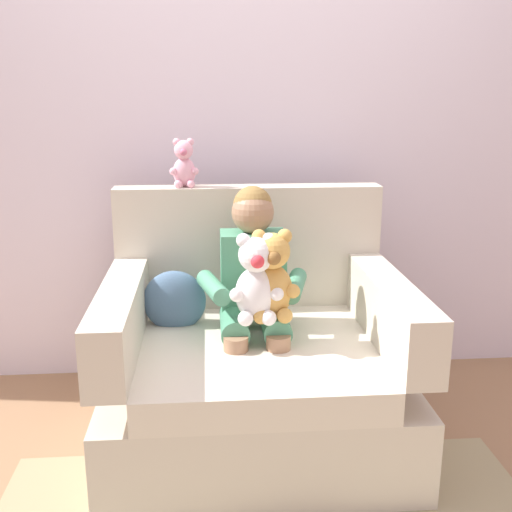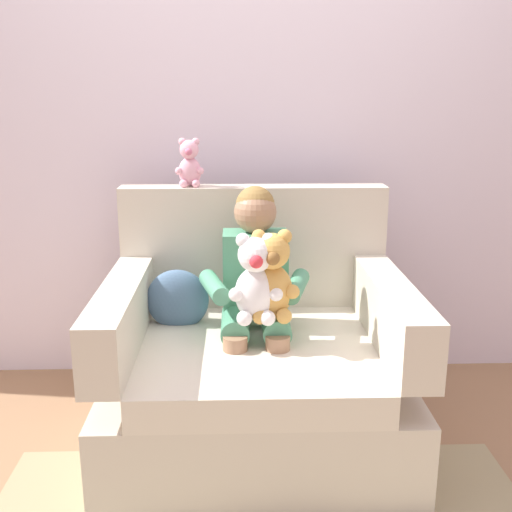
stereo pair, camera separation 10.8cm
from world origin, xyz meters
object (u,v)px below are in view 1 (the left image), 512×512
Objects in this scene: throw_pillow at (175,301)px; seated_child at (253,281)px; armchair at (255,366)px; plush_pink_on_backrest at (184,165)px; plush_white at (256,281)px; plush_honey at (272,278)px.

seated_child is at bearing -17.41° from throw_pillow.
seated_child reaches higher than throw_pillow.
plush_pink_on_backrest is (-0.28, 0.38, 0.77)m from armchair.
plush_pink_on_backrest is at bearing 120.65° from plush_white.
plush_white is at bearing -151.84° from plush_honey.
armchair is 5.56× the size of plush_pink_on_backrest.
plush_honey is at bearing -64.18° from armchair.
plush_white is 0.06m from plush_honey.
seated_child is 3.93× the size of plush_pink_on_backrest.
seated_child is 0.17m from plush_honey.
seated_child is (-0.00, 0.04, 0.35)m from armchair.
plush_honey is (0.05, -0.11, 0.41)m from armchair.
seated_child is 0.18m from plush_white.
armchair reaches higher than throw_pillow.
throw_pillow is (-0.32, 0.27, -0.16)m from plush_white.
seated_child is at bearing 91.70° from plush_white.
armchair is at bearing 89.81° from plush_white.
plush_pink_on_backrest reaches higher than throw_pillow.
plush_pink_on_backrest is (-0.27, 0.33, 0.43)m from seated_child.
plush_pink_on_backrest is at bearing 135.92° from plush_honey.
armchair is 0.43m from throw_pillow.
plush_white is (-0.00, -0.17, 0.05)m from seated_child.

